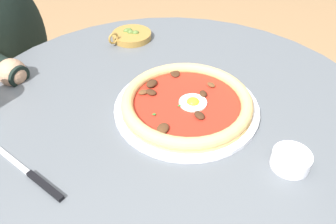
{
  "coord_description": "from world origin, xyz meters",
  "views": [
    {
      "loc": [
        0.09,
        0.55,
        1.23
      ],
      "look_at": [
        0.01,
        0.0,
        0.76
      ],
      "focal_mm": 35.95,
      "sensor_mm": 36.0,
      "label": 1
    }
  ],
  "objects_px": {
    "steak_knife": "(35,177)",
    "diner_person": "(15,95)",
    "pizza_on_plate": "(187,103)",
    "dining_table": "(171,158)",
    "ramekin_capers": "(291,159)",
    "olive_pan": "(131,35)"
  },
  "relations": [
    {
      "from": "steak_knife",
      "to": "diner_person",
      "type": "relative_size",
      "value": 0.15
    },
    {
      "from": "pizza_on_plate",
      "to": "diner_person",
      "type": "height_order",
      "value": "diner_person"
    },
    {
      "from": "dining_table",
      "to": "ramekin_capers",
      "type": "xyz_separation_m",
      "value": [
        -0.19,
        0.17,
        0.16
      ]
    },
    {
      "from": "pizza_on_plate",
      "to": "ramekin_capers",
      "type": "height_order",
      "value": "pizza_on_plate"
    },
    {
      "from": "pizza_on_plate",
      "to": "ramekin_capers",
      "type": "xyz_separation_m",
      "value": [
        -0.16,
        0.19,
        -0.0
      ]
    },
    {
      "from": "ramekin_capers",
      "to": "olive_pan",
      "type": "xyz_separation_m",
      "value": [
        0.26,
        -0.53,
        -0.01
      ]
    },
    {
      "from": "steak_knife",
      "to": "ramekin_capers",
      "type": "bearing_deg",
      "value": 175.63
    },
    {
      "from": "dining_table",
      "to": "diner_person",
      "type": "distance_m",
      "value": 0.71
    },
    {
      "from": "olive_pan",
      "to": "dining_table",
      "type": "bearing_deg",
      "value": 100.33
    },
    {
      "from": "pizza_on_plate",
      "to": "olive_pan",
      "type": "height_order",
      "value": "olive_pan"
    },
    {
      "from": "olive_pan",
      "to": "diner_person",
      "type": "xyz_separation_m",
      "value": [
        0.43,
        -0.13,
        -0.27
      ]
    },
    {
      "from": "pizza_on_plate",
      "to": "diner_person",
      "type": "distance_m",
      "value": 0.77
    },
    {
      "from": "dining_table",
      "to": "steak_knife",
      "type": "relative_size",
      "value": 6.02
    },
    {
      "from": "olive_pan",
      "to": "pizza_on_plate",
      "type": "bearing_deg",
      "value": 106.39
    },
    {
      "from": "dining_table",
      "to": "ramekin_capers",
      "type": "distance_m",
      "value": 0.31
    },
    {
      "from": "dining_table",
      "to": "steak_knife",
      "type": "distance_m",
      "value": 0.33
    },
    {
      "from": "pizza_on_plate",
      "to": "dining_table",
      "type": "bearing_deg",
      "value": 19.53
    },
    {
      "from": "steak_knife",
      "to": "ramekin_capers",
      "type": "distance_m",
      "value": 0.46
    },
    {
      "from": "pizza_on_plate",
      "to": "olive_pan",
      "type": "relative_size",
      "value": 2.54
    },
    {
      "from": "steak_knife",
      "to": "ramekin_capers",
      "type": "relative_size",
      "value": 2.28
    },
    {
      "from": "steak_knife",
      "to": "diner_person",
      "type": "xyz_separation_m",
      "value": [
        0.23,
        -0.63,
        -0.27
      ]
    },
    {
      "from": "dining_table",
      "to": "olive_pan",
      "type": "xyz_separation_m",
      "value": [
        0.06,
        -0.36,
        0.15
      ]
    }
  ]
}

